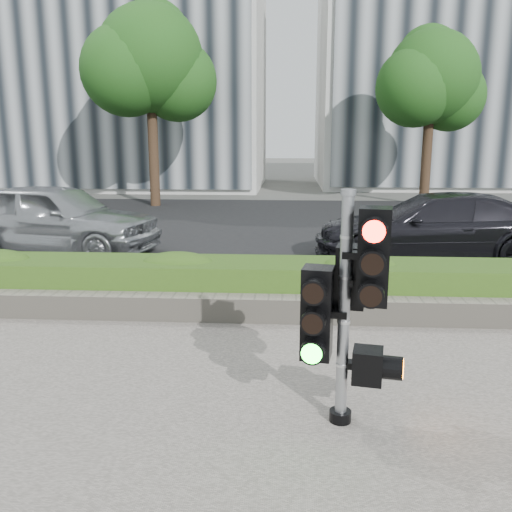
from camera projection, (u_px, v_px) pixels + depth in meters
name	position (u px, v px, depth m)	size (l,w,h in m)	color
ground	(243.00, 383.00, 5.65)	(120.00, 120.00, 0.00)	#51514C
road	(273.00, 227.00, 15.40)	(60.00, 13.00, 0.02)	black
curb	(260.00, 293.00, 8.71)	(60.00, 0.25, 0.12)	gray
stone_wall	(255.00, 308.00, 7.46)	(12.00, 0.32, 0.34)	gray
hedge	(258.00, 284.00, 8.06)	(12.00, 1.00, 0.68)	#5F942D
building_left	(102.00, 34.00, 26.99)	(16.00, 9.00, 15.00)	#B7B7B2
building_right	(495.00, 68.00, 28.05)	(18.00, 10.00, 12.00)	#B7B7B2
tree_left	(150.00, 63.00, 19.03)	(4.61, 4.03, 7.34)	black
tree_right	(431.00, 81.00, 19.51)	(4.10, 3.58, 6.53)	black
traffic_signal	(348.00, 297.00, 4.62)	(0.75, 0.59, 2.07)	black
car_silver	(56.00, 218.00, 11.78)	(1.82, 4.52, 1.54)	#A6A9AD
car_dark	(433.00, 227.00, 10.99)	(1.95, 4.79, 1.39)	black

